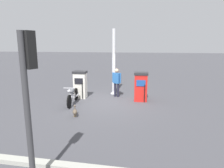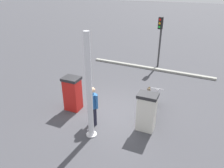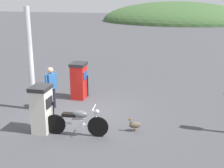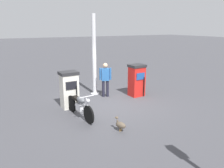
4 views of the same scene
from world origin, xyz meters
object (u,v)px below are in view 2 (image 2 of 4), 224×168
wandering_duck (149,90)px  roadside_traffic_light (160,33)px  canopy_support_pole (89,91)px  motorcycle_near_pump (154,104)px  attendant_person (93,104)px  fuel_pump_far (73,93)px  fuel_pump_near (147,112)px

wandering_duck → roadside_traffic_light: size_ratio=0.14×
wandering_duck → canopy_support_pole: size_ratio=0.12×
motorcycle_near_pump → canopy_support_pole: canopy_support_pole is taller
wandering_duck → canopy_support_pole: canopy_support_pole is taller
roadside_traffic_light → attendant_person: bearing=175.3°
fuel_pump_far → roadside_traffic_light: roadside_traffic_light is taller
roadside_traffic_light → wandering_duck: bearing=-171.1°
fuel_pump_far → roadside_traffic_light: size_ratio=0.47×
fuel_pump_near → canopy_support_pole: (-1.24, 1.70, 1.08)m
fuel_pump_near → wandering_duck: 3.00m
canopy_support_pole → roadside_traffic_light: bearing=-2.4°
fuel_pump_near → roadside_traffic_light: 7.13m
attendant_person → canopy_support_pole: 1.15m
fuel_pump_near → motorcycle_near_pump: bearing=-0.1°
attendant_person → canopy_support_pole: canopy_support_pole is taller
attendant_person → roadside_traffic_light: (7.45, -0.61, 1.31)m
motorcycle_near_pump → wandering_duck: (1.68, 0.73, -0.25)m
motorcycle_near_pump → fuel_pump_near: bearing=179.9°
fuel_pump_far → wandering_duck: size_ratio=3.28×
fuel_pump_near → roadside_traffic_light: bearing=11.2°
motorcycle_near_pump → attendant_person: attendant_person is taller
roadside_traffic_light → motorcycle_near_pump: bearing=-166.5°
wandering_duck → canopy_support_pole: 4.52m
roadside_traffic_light → canopy_support_pole: 8.10m
roadside_traffic_light → canopy_support_pole: (-8.08, 0.34, -0.39)m
motorcycle_near_pump → roadside_traffic_light: size_ratio=0.62×
wandering_duck → roadside_traffic_light: (3.99, 0.62, 2.01)m
attendant_person → roadside_traffic_light: roadside_traffic_light is taller
fuel_pump_near → attendant_person: size_ratio=0.94×
wandering_duck → motorcycle_near_pump: bearing=-156.4°
fuel_pump_far → roadside_traffic_light: (6.85, -2.00, 1.46)m
fuel_pump_far → motorcycle_near_pump: bearing=-70.6°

